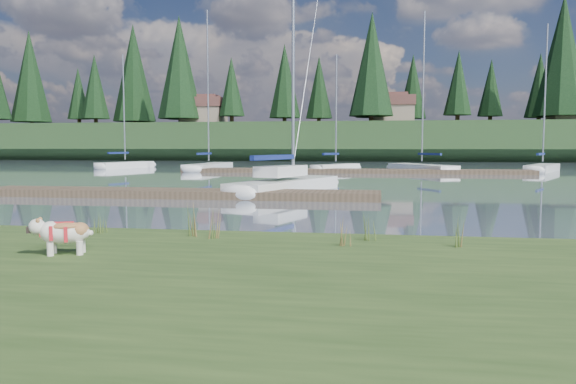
# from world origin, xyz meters

# --- Properties ---
(ground) EXTENTS (200.00, 200.00, 0.00)m
(ground) POSITION_xyz_m (0.00, 30.00, 0.00)
(ground) COLOR slate
(ground) RESTS_ON ground
(bank) EXTENTS (60.00, 9.00, 0.35)m
(bank) POSITION_xyz_m (0.00, -6.00, 0.17)
(bank) COLOR #344C1F
(bank) RESTS_ON ground
(ridge) EXTENTS (200.00, 20.00, 5.00)m
(ridge) POSITION_xyz_m (0.00, 73.00, 2.50)
(ridge) COLOR #1C3218
(ridge) RESTS_ON ground
(bulldog) EXTENTS (0.95, 0.59, 0.56)m
(bulldog) POSITION_xyz_m (-0.95, -4.24, 0.70)
(bulldog) COLOR silver
(bulldog) RESTS_ON bank
(sailboat_main) EXTENTS (4.35, 8.54, 12.22)m
(sailboat_main) POSITION_xyz_m (0.13, 12.44, 0.42)
(sailboat_main) COLOR white
(sailboat_main) RESTS_ON ground
(dock_near) EXTENTS (16.00, 2.00, 0.30)m
(dock_near) POSITION_xyz_m (-4.00, 9.00, 0.15)
(dock_near) COLOR #4C3D2C
(dock_near) RESTS_ON ground
(dock_far) EXTENTS (26.00, 2.20, 0.30)m
(dock_far) POSITION_xyz_m (2.00, 30.00, 0.15)
(dock_far) COLOR #4C3D2C
(dock_far) RESTS_ON ground
(sailboat_bg_0) EXTENTS (3.47, 7.15, 10.35)m
(sailboat_bg_0) POSITION_xyz_m (-18.57, 36.46, 0.32)
(sailboat_bg_0) COLOR white
(sailboat_bg_0) RESTS_ON ground
(sailboat_bg_1) EXTENTS (2.12, 8.99, 13.20)m
(sailboat_bg_1) POSITION_xyz_m (-9.96, 33.72, 0.33)
(sailboat_bg_1) COLOR white
(sailboat_bg_1) RESTS_ON ground
(sailboat_bg_2) EXTENTS (4.04, 5.83, 9.30)m
(sailboat_bg_2) POSITION_xyz_m (0.88, 32.92, 0.33)
(sailboat_bg_2) COLOR white
(sailboat_bg_2) RESTS_ON ground
(sailboat_bg_3) EXTENTS (5.60, 8.34, 12.55)m
(sailboat_bg_3) POSITION_xyz_m (6.99, 33.96, 0.32)
(sailboat_bg_3) COLOR white
(sailboat_bg_3) RESTS_ON ground
(sailboat_bg_4) EXTENTS (4.66, 7.73, 11.53)m
(sailboat_bg_4) POSITION_xyz_m (17.00, 35.08, 0.33)
(sailboat_bg_4) COLOR white
(sailboat_bg_4) RESTS_ON ground
(weed_0) EXTENTS (0.17, 0.14, 0.70)m
(weed_0) POSITION_xyz_m (0.49, -2.27, 0.64)
(weed_0) COLOR #475B23
(weed_0) RESTS_ON bank
(weed_1) EXTENTS (0.17, 0.14, 0.59)m
(weed_1) POSITION_xyz_m (0.95, -2.44, 0.60)
(weed_1) COLOR #475B23
(weed_1) RESTS_ON bank
(weed_2) EXTENTS (0.17, 0.14, 0.67)m
(weed_2) POSITION_xyz_m (3.69, -2.24, 0.63)
(weed_2) COLOR #475B23
(weed_2) RESTS_ON bank
(weed_3) EXTENTS (0.17, 0.14, 0.47)m
(weed_3) POSITION_xyz_m (-1.44, -2.17, 0.55)
(weed_3) COLOR #475B23
(weed_3) RESTS_ON bank
(weed_4) EXTENTS (0.17, 0.14, 0.50)m
(weed_4) POSITION_xyz_m (3.31, -2.84, 0.56)
(weed_4) COLOR #475B23
(weed_4) RESTS_ON bank
(weed_5) EXTENTS (0.17, 0.14, 0.50)m
(weed_5) POSITION_xyz_m (5.21, -2.62, 0.56)
(weed_5) COLOR #475B23
(weed_5) RESTS_ON bank
(mud_lip) EXTENTS (60.00, 0.50, 0.14)m
(mud_lip) POSITION_xyz_m (0.00, -1.60, 0.07)
(mud_lip) COLOR #33281C
(mud_lip) RESTS_ON ground
(conifer_1) EXTENTS (4.40, 4.40, 11.30)m
(conifer_1) POSITION_xyz_m (-40.00, 71.00, 11.28)
(conifer_1) COLOR #382619
(conifer_1) RESTS_ON ridge
(conifer_2) EXTENTS (6.60, 6.60, 16.05)m
(conifer_2) POSITION_xyz_m (-25.00, 68.00, 13.54)
(conifer_2) COLOR #382619
(conifer_2) RESTS_ON ridge
(conifer_3) EXTENTS (4.84, 4.84, 12.25)m
(conifer_3) POSITION_xyz_m (-10.00, 72.00, 11.74)
(conifer_3) COLOR #382619
(conifer_3) RESTS_ON ridge
(conifer_4) EXTENTS (6.16, 6.16, 15.10)m
(conifer_4) POSITION_xyz_m (3.00, 66.00, 13.09)
(conifer_4) COLOR #382619
(conifer_4) RESTS_ON ridge
(conifer_5) EXTENTS (3.96, 3.96, 10.35)m
(conifer_5) POSITION_xyz_m (15.00, 70.00, 10.83)
(conifer_5) COLOR #382619
(conifer_5) RESTS_ON ridge
(conifer_6) EXTENTS (7.04, 7.04, 17.00)m
(conifer_6) POSITION_xyz_m (28.00, 68.00, 13.99)
(conifer_6) COLOR #382619
(conifer_6) RESTS_ON ridge
(house_0) EXTENTS (6.30, 5.30, 4.65)m
(house_0) POSITION_xyz_m (-22.00, 70.00, 7.31)
(house_0) COLOR gray
(house_0) RESTS_ON ridge
(house_1) EXTENTS (6.30, 5.30, 4.65)m
(house_1) POSITION_xyz_m (6.00, 71.00, 7.31)
(house_1) COLOR gray
(house_1) RESTS_ON ridge
(house_2) EXTENTS (6.30, 5.30, 4.65)m
(house_2) POSITION_xyz_m (30.00, 69.00, 7.31)
(house_2) COLOR gray
(house_2) RESTS_ON ridge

